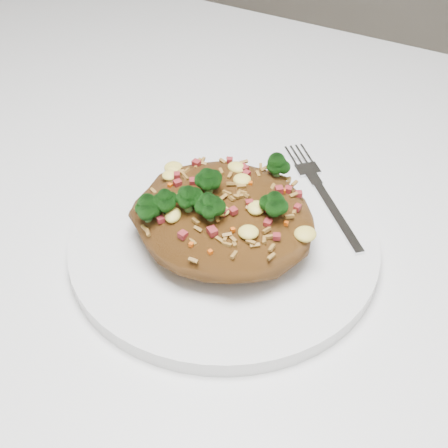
{
  "coord_description": "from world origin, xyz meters",
  "views": [
    {
      "loc": [
        0.23,
        -0.41,
        1.13
      ],
      "look_at": [
        0.04,
        -0.07,
        0.78
      ],
      "focal_mm": 50.0,
      "sensor_mm": 36.0,
      "label": 1
    }
  ],
  "objects_px": {
    "plate": "(224,243)",
    "fried_rice": "(223,210)",
    "fork": "(326,199)",
    "dining_table": "(219,260)"
  },
  "relations": [
    {
      "from": "dining_table",
      "to": "plate",
      "type": "xyz_separation_m",
      "value": [
        0.04,
        -0.07,
        0.1
      ]
    },
    {
      "from": "fried_rice",
      "to": "fork",
      "type": "distance_m",
      "value": 0.11
    },
    {
      "from": "plate",
      "to": "fork",
      "type": "bearing_deg",
      "value": 56.52
    },
    {
      "from": "fried_rice",
      "to": "dining_table",
      "type": "bearing_deg",
      "value": 122.06
    },
    {
      "from": "fork",
      "to": "dining_table",
      "type": "bearing_deg",
      "value": -121.2
    },
    {
      "from": "plate",
      "to": "fried_rice",
      "type": "distance_m",
      "value": 0.04
    },
    {
      "from": "fork",
      "to": "plate",
      "type": "bearing_deg",
      "value": -77.68
    },
    {
      "from": "dining_table",
      "to": "plate",
      "type": "relative_size",
      "value": 4.54
    },
    {
      "from": "dining_table",
      "to": "fried_rice",
      "type": "height_order",
      "value": "fried_rice"
    },
    {
      "from": "fried_rice",
      "to": "fork",
      "type": "relative_size",
      "value": 1.22
    }
  ]
}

